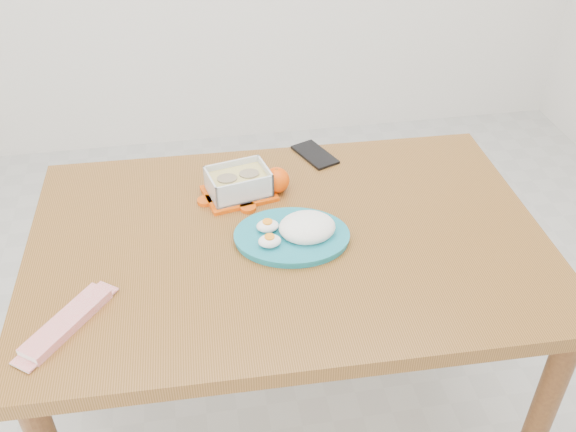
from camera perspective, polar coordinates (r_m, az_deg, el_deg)
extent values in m
plane|color=#B7B7B2|center=(2.16, 0.77, -16.08)|extent=(3.50, 3.50, 0.00)
cube|color=brown|center=(1.57, 0.00, -2.34)|extent=(1.27, 0.86, 0.04)
cylinder|color=brown|center=(1.77, 21.17, -17.24)|extent=(0.06, 0.06, 0.71)
cylinder|color=brown|center=(2.11, -16.92, -5.56)|extent=(0.06, 0.06, 0.71)
cylinder|color=brown|center=(2.20, 13.26, -2.71)|extent=(0.06, 0.06, 0.71)
cube|color=#E04B06|center=(1.70, -4.36, 2.02)|extent=(0.20, 0.17, 0.01)
cube|color=silver|center=(1.68, -4.42, 3.08)|extent=(0.18, 0.14, 0.06)
cube|color=tan|center=(1.68, -4.41, 2.90)|extent=(0.16, 0.13, 0.04)
cylinder|color=#89795A|center=(1.67, -5.42, 3.12)|extent=(0.06, 0.06, 0.02)
cylinder|color=#89795A|center=(1.68, -3.46, 3.56)|extent=(0.06, 0.06, 0.02)
sphere|color=#FF5605|center=(1.69, -1.02, 3.20)|extent=(0.07, 0.07, 0.07)
cylinder|color=#187887|center=(1.54, 0.34, -1.86)|extent=(0.31, 0.31, 0.02)
ellipsoid|color=white|center=(1.52, 1.72, -0.63)|extent=(0.15, 0.14, 0.06)
ellipsoid|color=white|center=(1.54, -1.83, -0.89)|extent=(0.06, 0.05, 0.03)
ellipsoid|color=white|center=(1.49, -1.64, -2.24)|extent=(0.06, 0.05, 0.03)
cube|color=red|center=(1.40, -19.05, -8.91)|extent=(0.17, 0.21, 0.02)
cube|color=black|center=(1.86, 2.40, 5.47)|extent=(0.12, 0.16, 0.01)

